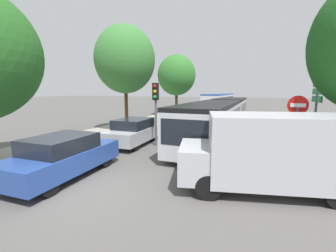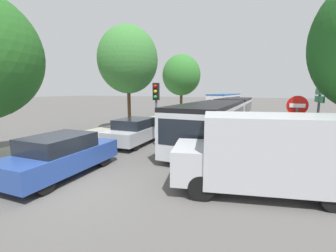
{
  "view_description": "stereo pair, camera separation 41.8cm",
  "coord_description": "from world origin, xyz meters",
  "px_view_note": "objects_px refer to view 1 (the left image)",
  "views": [
    {
      "loc": [
        4.62,
        -5.0,
        2.99
      ],
      "look_at": [
        0.2,
        5.49,
        1.2
      ],
      "focal_mm": 24.0,
      "sensor_mm": 36.0,
      "label": 1
    },
    {
      "loc": [
        5.0,
        -4.83,
        2.99
      ],
      "look_at": [
        0.2,
        5.49,
        1.2
      ],
      "focal_mm": 24.0,
      "sensor_mm": 36.0,
      "label": 2
    }
  ],
  "objects_px": {
    "no_entry_sign": "(296,121)",
    "traffic_light": "(156,100)",
    "queued_car_navy": "(177,120)",
    "tree_left_mid": "(125,60)",
    "city_bus_rear": "(219,101)",
    "tree_left_far": "(176,76)",
    "queued_car_black": "(196,113)",
    "queued_car_blue": "(63,156)",
    "white_van": "(272,151)",
    "queued_car_silver": "(134,131)",
    "direction_sign_post": "(317,100)",
    "articulated_bus": "(221,115)"
  },
  "relations": [
    {
      "from": "city_bus_rear",
      "to": "white_van",
      "type": "relative_size",
      "value": 2.2
    },
    {
      "from": "direction_sign_post",
      "to": "tree_left_mid",
      "type": "xyz_separation_m",
      "value": [
        -11.45,
        1.91,
        2.6
      ]
    },
    {
      "from": "tree_left_far",
      "to": "no_entry_sign",
      "type": "bearing_deg",
      "value": -55.48
    },
    {
      "from": "direction_sign_post",
      "to": "traffic_light",
      "type": "bearing_deg",
      "value": 4.95
    },
    {
      "from": "queued_car_navy",
      "to": "tree_left_far",
      "type": "xyz_separation_m",
      "value": [
        -3.23,
        8.32,
        3.97
      ]
    },
    {
      "from": "queued_car_black",
      "to": "traffic_light",
      "type": "distance_m",
      "value": 11.73
    },
    {
      "from": "no_entry_sign",
      "to": "direction_sign_post",
      "type": "bearing_deg",
      "value": 158.24
    },
    {
      "from": "city_bus_rear",
      "to": "traffic_light",
      "type": "bearing_deg",
      "value": -174.98
    },
    {
      "from": "queued_car_navy",
      "to": "queued_car_silver",
      "type": "bearing_deg",
      "value": 173.57
    },
    {
      "from": "queued_car_silver",
      "to": "tree_left_far",
      "type": "xyz_separation_m",
      "value": [
        -2.89,
        14.17,
        3.92
      ]
    },
    {
      "from": "tree_left_mid",
      "to": "queued_car_silver",
      "type": "bearing_deg",
      "value": -51.14
    },
    {
      "from": "articulated_bus",
      "to": "queued_car_black",
      "type": "xyz_separation_m",
      "value": [
        -3.65,
        6.76,
        -0.6
      ]
    },
    {
      "from": "city_bus_rear",
      "to": "tree_left_far",
      "type": "height_order",
      "value": "tree_left_far"
    },
    {
      "from": "queued_car_silver",
      "to": "queued_car_navy",
      "type": "xyz_separation_m",
      "value": [
        0.35,
        5.86,
        -0.04
      ]
    },
    {
      "from": "queued_car_silver",
      "to": "city_bus_rear",
      "type": "bearing_deg",
      "value": -3.38
    },
    {
      "from": "city_bus_rear",
      "to": "tree_left_mid",
      "type": "relative_size",
      "value": 1.55
    },
    {
      "from": "queued_car_blue",
      "to": "queued_car_black",
      "type": "relative_size",
      "value": 0.98
    },
    {
      "from": "queued_car_navy",
      "to": "no_entry_sign",
      "type": "height_order",
      "value": "no_entry_sign"
    },
    {
      "from": "queued_car_navy",
      "to": "tree_left_far",
      "type": "distance_m",
      "value": 9.77
    },
    {
      "from": "queued_car_navy",
      "to": "tree_left_far",
      "type": "relative_size",
      "value": 0.56
    },
    {
      "from": "queued_car_blue",
      "to": "queued_car_black",
      "type": "distance_m",
      "value": 16.84
    },
    {
      "from": "queued_car_navy",
      "to": "tree_left_mid",
      "type": "bearing_deg",
      "value": 128.4
    },
    {
      "from": "articulated_bus",
      "to": "queued_car_blue",
      "type": "xyz_separation_m",
      "value": [
        -3.7,
        -10.08,
        -0.61
      ]
    },
    {
      "from": "queued_car_blue",
      "to": "tree_left_far",
      "type": "height_order",
      "value": "tree_left_far"
    },
    {
      "from": "queued_car_black",
      "to": "direction_sign_post",
      "type": "xyz_separation_m",
      "value": [
        8.51,
        -10.32,
        1.81
      ]
    },
    {
      "from": "queued_car_silver",
      "to": "queued_car_black",
      "type": "xyz_separation_m",
      "value": [
        0.33,
        11.65,
        0.02
      ]
    },
    {
      "from": "queued_car_black",
      "to": "tree_left_mid",
      "type": "distance_m",
      "value": 9.95
    },
    {
      "from": "city_bus_rear",
      "to": "queued_car_blue",
      "type": "height_order",
      "value": "city_bus_rear"
    },
    {
      "from": "tree_left_mid",
      "to": "queued_car_blue",
      "type": "bearing_deg",
      "value": -71.04
    },
    {
      "from": "white_van",
      "to": "tree_left_far",
      "type": "relative_size",
      "value": 0.75
    },
    {
      "from": "queued_car_black",
      "to": "tree_left_mid",
      "type": "height_order",
      "value": "tree_left_mid"
    },
    {
      "from": "city_bus_rear",
      "to": "queued_car_navy",
      "type": "relative_size",
      "value": 2.94
    },
    {
      "from": "queued_car_silver",
      "to": "queued_car_navy",
      "type": "distance_m",
      "value": 5.87
    },
    {
      "from": "traffic_light",
      "to": "tree_left_mid",
      "type": "height_order",
      "value": "tree_left_mid"
    },
    {
      "from": "no_entry_sign",
      "to": "traffic_light",
      "type": "bearing_deg",
      "value": -102.42
    },
    {
      "from": "articulated_bus",
      "to": "white_van",
      "type": "distance_m",
      "value": 8.99
    },
    {
      "from": "direction_sign_post",
      "to": "queued_car_black",
      "type": "bearing_deg",
      "value": -54.91
    },
    {
      "from": "queued_car_navy",
      "to": "tree_left_far",
      "type": "bearing_deg",
      "value": 18.2
    },
    {
      "from": "city_bus_rear",
      "to": "no_entry_sign",
      "type": "distance_m",
      "value": 27.71
    },
    {
      "from": "no_entry_sign",
      "to": "direction_sign_post",
      "type": "distance_m",
      "value": 2.95
    },
    {
      "from": "queued_car_blue",
      "to": "white_van",
      "type": "height_order",
      "value": "white_van"
    },
    {
      "from": "tree_left_far",
      "to": "queued_car_blue",
      "type": "bearing_deg",
      "value": -80.7
    },
    {
      "from": "white_van",
      "to": "no_entry_sign",
      "type": "relative_size",
      "value": 1.89
    },
    {
      "from": "articulated_bus",
      "to": "traffic_light",
      "type": "relative_size",
      "value": 4.65
    },
    {
      "from": "queued_car_silver",
      "to": "no_entry_sign",
      "type": "height_order",
      "value": "no_entry_sign"
    },
    {
      "from": "no_entry_sign",
      "to": "city_bus_rear",
      "type": "bearing_deg",
      "value": -164.02
    },
    {
      "from": "queued_car_blue",
      "to": "traffic_light",
      "type": "distance_m",
      "value": 5.66
    },
    {
      "from": "articulated_bus",
      "to": "tree_left_far",
      "type": "relative_size",
      "value": 2.22
    },
    {
      "from": "white_van",
      "to": "articulated_bus",
      "type": "bearing_deg",
      "value": -85.66
    },
    {
      "from": "traffic_light",
      "to": "tree_left_mid",
      "type": "bearing_deg",
      "value": -140.43
    }
  ]
}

